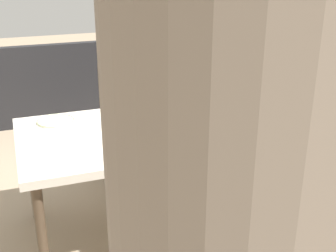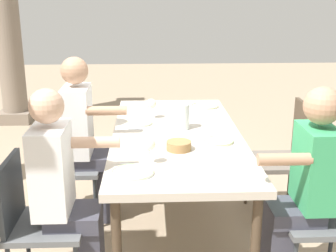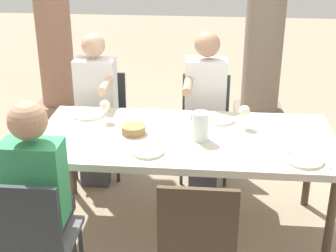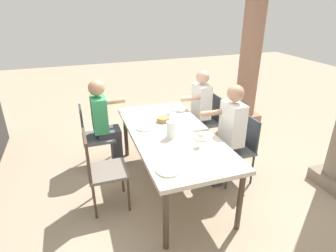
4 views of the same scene
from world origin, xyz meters
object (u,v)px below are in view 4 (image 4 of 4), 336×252
object	(u,v)px
wine_glass_0	(171,105)
plate_3	(168,170)
chair_west_north	(208,118)
wine_glass_2	(201,136)
chair_mid_south	(99,166)
chair_west_south	(92,134)
bread_basket	(163,119)
plate_2	(202,137)
water_pitcher	(171,130)
diner_woman_green	(227,133)
stone_column_near	(252,44)
dining_table	(172,137)
diner_man_white	(197,109)
plate_0	(174,108)
diner_guest_third	(105,120)
plate_1	(144,128)
chair_mid_north	(239,144)

from	to	relation	value
wine_glass_0	plate_3	distance (m)	1.48
chair_west_north	wine_glass_2	xyz separation A→B (m)	(1.23, -0.71, 0.37)
chair_mid_south	wine_glass_2	distance (m)	1.18
chair_west_south	bread_basket	distance (m)	1.05
plate_2	bread_basket	xyz separation A→B (m)	(-0.62, -0.28, 0.02)
water_pitcher	wine_glass_0	bearing A→B (deg)	160.32
diner_woman_green	plate_2	xyz separation A→B (m)	(0.13, -0.42, 0.06)
stone_column_near	dining_table	bearing A→B (deg)	-53.14
diner_man_white	plate_2	size ratio (longest dim) A/B	6.28
chair_mid_south	plate_0	distance (m)	1.53
diner_guest_third	plate_2	size ratio (longest dim) A/B	6.26
chair_west_south	wine_glass_2	size ratio (longest dim) A/B	5.38
chair_mid_south	plate_1	world-z (taller)	chair_mid_south
diner_guest_third	stone_column_near	size ratio (longest dim) A/B	0.42
stone_column_near	wine_glass_0	distance (m)	2.22
diner_man_white	dining_table	bearing A→B (deg)	-41.29
bread_basket	wine_glass_0	bearing A→B (deg)	140.45
dining_table	diner_guest_third	distance (m)	1.09
chair_mid_south	plate_1	bearing A→B (deg)	119.62
diner_guest_third	diner_woman_green	bearing A→B (deg)	56.56
chair_west_north	diner_guest_third	size ratio (longest dim) A/B	0.68
diner_guest_third	plate_2	distance (m)	1.47
dining_table	chair_mid_south	distance (m)	0.93
diner_guest_third	water_pitcher	distance (m)	1.15
water_pitcher	bread_basket	distance (m)	0.48
chair_west_north	water_pitcher	size ratio (longest dim) A/B	4.38
plate_2	chair_west_south	bearing A→B (deg)	-131.62
wine_glass_0	wine_glass_2	bearing A→B (deg)	-1.16
diner_guest_third	wine_glass_0	xyz separation A→B (m)	(0.20, 0.93, 0.19)
chair_mid_south	bread_basket	bearing A→B (deg)	118.33
chair_west_south	wine_glass_2	bearing A→B (deg)	41.71
chair_west_south	chair_mid_north	world-z (taller)	chair_west_south
plate_1	plate_3	size ratio (longest dim) A/B	0.85
plate_0	wine_glass_0	distance (m)	0.22
stone_column_near	plate_3	xyz separation A→B (m)	(2.35, -2.42, -0.73)
bread_basket	diner_man_white	bearing A→B (deg)	122.11
chair_mid_south	water_pitcher	distance (m)	0.91
plate_2	wine_glass_2	size ratio (longest dim) A/B	1.21
diner_guest_third	plate_0	bearing A→B (deg)	87.40
chair_west_south	diner_guest_third	xyz separation A→B (m)	(-0.00, 0.19, 0.18)
chair_mid_north	chair_mid_south	xyz separation A→B (m)	(-0.00, -1.81, 0.03)
dining_table	diner_man_white	xyz separation A→B (m)	(-0.81, 0.71, -0.01)
chair_west_south	bread_basket	bearing A→B (deg)	64.06
chair_west_south	diner_man_white	xyz separation A→B (m)	(0.00, 1.62, 0.17)
chair_west_north	water_pitcher	xyz separation A→B (m)	(0.92, -0.95, 0.34)
diner_man_white	plate_3	world-z (taller)	diner_man_white
stone_column_near	wine_glass_2	bearing A→B (deg)	-43.88
water_pitcher	bread_basket	bearing A→B (deg)	173.32
chair_mid_south	wine_glass_0	world-z (taller)	chair_mid_south
chair_mid_south	wine_glass_0	bearing A→B (deg)	123.43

